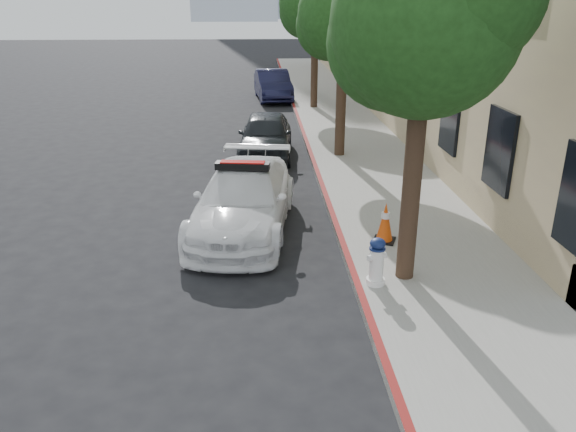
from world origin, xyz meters
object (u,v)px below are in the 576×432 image
Objects in this scene: parked_car_mid at (266,135)px; fire_hydrant at (377,262)px; police_car at (244,199)px; parked_car_far at (273,85)px; traffic_cone at (385,222)px.

fire_hydrant is at bearing -75.39° from parked_car_mid.
police_car is 16.33m from parked_car_far.
traffic_cone is at bearing 51.26° from fire_hydrant.
fire_hydrant is 1.04× the size of traffic_cone.
fire_hydrant is (1.15, -19.12, -0.15)m from parked_car_far.
traffic_cone is at bearing -68.82° from parked_car_mid.
parked_car_far is (1.07, 16.29, 0.02)m from police_car.
traffic_cone is (1.67, -17.39, -0.16)m from parked_car_far.
parked_car_far is at bearing 71.42° from fire_hydrant.
police_car is at bearing -91.63° from parked_car_mid.
parked_car_mid is 10.43m from parked_car_far.
parked_car_mid is 0.92× the size of parked_car_far.
parked_car_far is at bearing 94.11° from police_car.
police_car is 1.24× the size of parked_car_mid.
fire_hydrant is (1.67, -8.70, -0.11)m from parked_car_mid.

